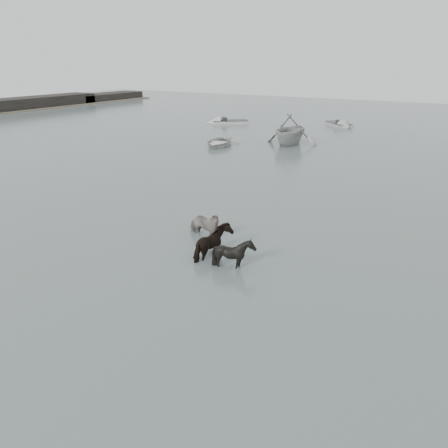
% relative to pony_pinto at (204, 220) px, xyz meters
% --- Properties ---
extents(ground, '(140.00, 140.00, 0.00)m').
position_rel_pony_pinto_xyz_m(ground, '(-0.02, -0.55, -0.75)').
color(ground, '#495753').
rests_on(ground, ground).
extents(pony_pinto, '(1.84, 0.97, 1.50)m').
position_rel_pony_pinto_xyz_m(pony_pinto, '(0.00, 0.00, 0.00)').
color(pony_pinto, black).
rests_on(pony_pinto, ground).
extents(pony_dark, '(1.81, 1.93, 1.56)m').
position_rel_pony_pinto_xyz_m(pony_dark, '(1.41, -1.44, 0.03)').
color(pony_dark, black).
rests_on(pony_dark, ground).
extents(pony_black, '(1.60, 1.53, 1.39)m').
position_rel_pony_pinto_xyz_m(pony_black, '(2.54, -1.91, -0.05)').
color(pony_black, black).
rests_on(pony_black, ground).
extents(rowboat_lead, '(3.92, 4.77, 0.86)m').
position_rel_pony_pinto_xyz_m(rowboat_lead, '(-10.22, 17.84, -0.32)').
color(rowboat_lead, silver).
rests_on(rowboat_lead, ground).
extents(rowboat_trail, '(4.79, 5.50, 2.83)m').
position_rel_pony_pinto_xyz_m(rowboat_trail, '(-5.22, 21.66, 0.66)').
color(rowboat_trail, '#ACAEAC').
rests_on(rowboat_trail, ground).
extents(skiff_outer, '(5.43, 4.78, 0.75)m').
position_rel_pony_pinto_xyz_m(skiff_outer, '(-16.34, 30.34, -0.38)').
color(skiff_outer, '#B6B7B2').
rests_on(skiff_outer, ground).
extents(skiff_mid, '(4.63, 4.83, 0.75)m').
position_rel_pony_pinto_xyz_m(skiff_mid, '(-4.92, 34.87, -0.38)').
color(skiff_mid, '#949794').
rests_on(skiff_mid, ground).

